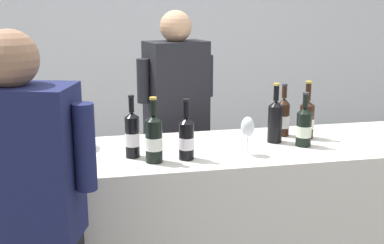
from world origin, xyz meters
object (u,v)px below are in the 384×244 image
Objects in this scene: wine_bottle_7 at (186,138)px; wine_glass at (248,129)px; wine_bottle_1 at (275,120)px; wine_bottle_6 at (307,119)px; wine_bottle_4 at (283,117)px; wine_bottle_5 at (2,144)px; wine_bottle_2 at (154,138)px; person_server at (177,142)px; wine_bottle_0 at (132,135)px; ice_bucket at (60,126)px; wine_bottle_3 at (304,127)px.

wine_glass is (0.32, 0.01, 0.03)m from wine_bottle_7.
wine_bottle_6 is (0.21, 0.04, -0.01)m from wine_bottle_1.
wine_bottle_4 is 1.54× the size of wine_glass.
wine_bottle_5 is 1.65m from wine_bottle_6.
wine_bottle_2 is 1.06× the size of wine_bottle_4.
wine_bottle_5 reaches higher than wine_glass.
wine_bottle_4 is at bearing -44.14° from person_server.
wine_bottle_0 is 0.19× the size of person_server.
wine_bottle_0 is 1.03m from wine_bottle_6.
wine_bottle_7 reaches higher than ice_bucket.
wine_bottle_2 is 1.63× the size of wine_glass.
wine_bottle_4 reaches higher than wine_bottle_3.
wine_bottle_1 is 1.67× the size of wine_glass.
wine_bottle_7 is at bearing 3.95° from wine_bottle_2.
wine_bottle_2 is 0.93m from person_server.
ice_bucket is at bearing 47.15° from wine_bottle_5.
wine_bottle_4 is 0.71m from wine_bottle_7.
ice_bucket is at bearing 145.25° from wine_bottle_0.
wine_bottle_1 reaches higher than wine_bottle_7.
wine_bottle_1 is 0.74m from wine_bottle_2.
wine_bottle_7 is at bearing -153.86° from wine_bottle_4.
wine_bottle_3 reaches higher than ice_bucket.
person_server is (0.73, 0.50, -0.28)m from ice_bucket.
wine_bottle_5 is (-1.43, -0.13, -0.01)m from wine_bottle_1.
wine_bottle_2 is 0.17m from wine_bottle_7.
wine_bottle_0 is at bearing -172.31° from wine_bottle_1.
wine_bottle_0 reaches higher than wine_glass.
wine_bottle_1 is 0.29m from wine_glass.
wine_bottle_6 is at bearing 60.47° from wine_bottle_3.
wine_bottle_4 is (-0.03, 0.22, 0.01)m from wine_bottle_3.
wine_bottle_2 is at bearing -37.33° from ice_bucket.
wine_bottle_2 reaches higher than ice_bucket.
wine_bottle_0 is at bearing 161.39° from wine_bottle_7.
ice_bucket is (-0.95, 0.33, -0.02)m from wine_glass.
person_server reaches higher than wine_bottle_0.
person_server is at bearing 83.37° from wine_bottle_7.
wine_bottle_1 is 1.09× the size of wine_bottle_4.
wine_bottle_3 is (0.84, 0.11, -0.01)m from wine_bottle_2.
wine_bottle_6 reaches higher than ice_bucket.
wine_bottle_7 is (-0.54, -0.20, -0.02)m from wine_bottle_1.
wine_bottle_2 is 0.87m from wine_bottle_4.
person_server is (-0.57, 0.75, -0.27)m from wine_bottle_3.
wine_bottle_1 is at bearing 7.69° from wine_bottle_0.
person_server is at bearing 38.14° from wine_bottle_5.
wine_bottle_7 is at bearing -178.29° from wine_glass.
wine_bottle_6 is 1.39m from ice_bucket.
wine_bottle_7 is (0.88, -0.07, -0.00)m from wine_bottle_5.
wine_bottle_1 is at bearing -168.76° from wine_bottle_6.
wine_bottle_6 is (1.64, 0.17, 0.00)m from wine_bottle_5.
person_server reaches higher than wine_bottle_4.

